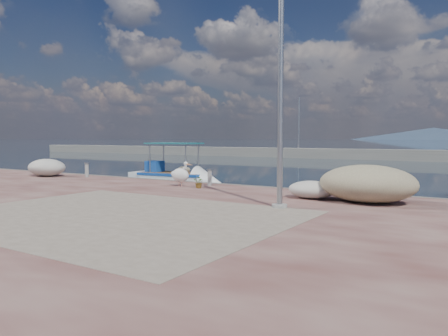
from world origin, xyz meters
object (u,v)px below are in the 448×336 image
Objects in this scene: boat_left at (173,178)px; pelican at (181,175)px; lamp_post at (281,93)px; bollard_near at (210,176)px.

pelican is at bearing -53.94° from boat_left.
boat_left is at bearing 130.81° from pelican.
lamp_post reaches higher than pelican.
pelican reaches higher than bollard_near.
lamp_post is 10.00× the size of bollard_near.
bollard_near is at bearing -43.54° from boat_left.
bollard_near is (5.39, -4.21, 0.68)m from boat_left.
boat_left is at bearing 142.64° from lamp_post.
boat_left is at bearing 141.97° from bollard_near.
boat_left is 6.97m from pelican.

